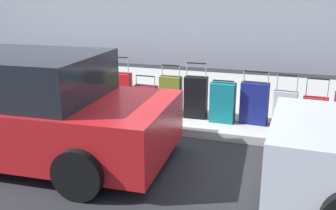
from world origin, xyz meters
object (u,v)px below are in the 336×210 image
(suitcase_red_2, at_px, (314,113))
(suitcase_silver_10, at_px, (99,93))
(suitcase_silver_3, at_px, (285,109))
(suitcase_teal_5, at_px, (223,102))
(fire_hydrant, at_px, (59,86))
(suitcase_navy_4, at_px, (254,103))
(suitcase_maroon_8, at_px, (146,99))
(suitcase_red_9, at_px, (122,91))
(bollard_post, at_px, (35,85))
(suitcase_olive_7, at_px, (171,95))
(suitcase_black_6, at_px, (196,97))
(parked_car_red_1, at_px, (27,109))

(suitcase_red_2, bearing_deg, suitcase_silver_10, 1.38)
(suitcase_silver_3, bearing_deg, suitcase_silver_10, 0.51)
(suitcase_silver_3, distance_m, suitcase_teal_5, 1.07)
(fire_hydrant, bearing_deg, suitcase_silver_10, 177.28)
(suitcase_red_2, relative_size, suitcase_silver_3, 0.95)
(suitcase_navy_4, bearing_deg, suitcase_maroon_8, -1.24)
(suitcase_silver_3, bearing_deg, suitcase_navy_4, -4.58)
(suitcase_teal_5, xyz_separation_m, suitcase_red_9, (2.02, -0.12, 0.01))
(bollard_post, bearing_deg, suitcase_red_2, -177.88)
(suitcase_maroon_8, bearing_deg, bollard_post, 5.36)
(suitcase_olive_7, bearing_deg, suitcase_teal_5, 173.20)
(suitcase_red_2, height_order, fire_hydrant, suitcase_red_2)
(suitcase_olive_7, bearing_deg, bollard_post, 4.21)
(suitcase_navy_4, bearing_deg, bollard_post, 2.29)
(fire_hydrant, bearing_deg, bollard_post, 17.42)
(suitcase_black_6, xyz_separation_m, fire_hydrant, (2.91, 0.03, -0.00))
(parked_car_red_1, bearing_deg, suitcase_olive_7, -124.85)
(suitcase_maroon_8, bearing_deg, suitcase_red_9, 1.42)
(suitcase_olive_7, xyz_separation_m, suitcase_maroon_8, (0.51, -0.01, -0.11))
(suitcase_olive_7, relative_size, suitcase_maroon_8, 1.33)
(suitcase_teal_5, bearing_deg, suitcase_maroon_8, -4.90)
(suitcase_teal_5, bearing_deg, suitcase_olive_7, -6.80)
(suitcase_silver_10, height_order, fire_hydrant, suitcase_silver_10)
(suitcase_black_6, xyz_separation_m, bollard_post, (3.39, 0.18, 0.03))
(suitcase_teal_5, relative_size, fire_hydrant, 1.05)
(suitcase_navy_4, height_order, bollard_post, suitcase_navy_4)
(suitcase_red_9, height_order, bollard_post, suitcase_red_9)
(suitcase_red_2, height_order, suitcase_olive_7, suitcase_olive_7)
(suitcase_silver_10, bearing_deg, suitcase_black_6, -177.94)
(fire_hydrant, relative_size, bollard_post, 0.88)
(suitcase_olive_7, height_order, parked_car_red_1, parked_car_red_1)
(suitcase_red_2, xyz_separation_m, suitcase_maroon_8, (3.08, -0.02, -0.02))
(suitcase_maroon_8, xyz_separation_m, suitcase_silver_10, (0.95, 0.12, 0.07))
(suitcase_red_2, xyz_separation_m, suitcase_navy_4, (1.00, 0.02, 0.09))
(suitcase_navy_4, height_order, suitcase_olive_7, suitcase_olive_7)
(suitcase_olive_7, height_order, suitcase_maroon_8, suitcase_olive_7)
(suitcase_red_2, bearing_deg, parked_car_red_1, 28.03)
(suitcase_olive_7, distance_m, parked_car_red_1, 2.67)
(suitcase_teal_5, bearing_deg, suitcase_black_6, -9.20)
(suitcase_red_2, height_order, suitcase_navy_4, suitcase_navy_4)
(parked_car_red_1, bearing_deg, suitcase_red_2, -151.97)
(suitcase_teal_5, relative_size, parked_car_red_1, 0.18)
(parked_car_red_1, bearing_deg, suitcase_red_9, -103.24)
(suitcase_black_6, bearing_deg, bollard_post, 2.96)
(suitcase_silver_3, xyz_separation_m, suitcase_silver_10, (3.54, 0.03, 0.01))
(parked_car_red_1, bearing_deg, suitcase_silver_10, -91.65)
(suitcase_silver_10, xyz_separation_m, parked_car_red_1, (0.06, 2.08, 0.26))
(suitcase_maroon_8, bearing_deg, suitcase_red_2, 179.60)
(suitcase_olive_7, height_order, fire_hydrant, suitcase_olive_7)
(suitcase_maroon_8, relative_size, bollard_post, 0.87)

